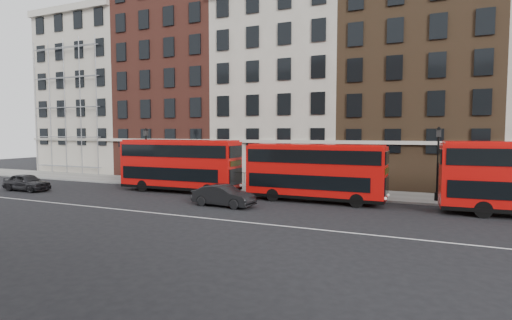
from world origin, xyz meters
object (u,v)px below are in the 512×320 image
at_px(car_rear, 27,182).
at_px(car_front, 223,196).
at_px(bus_c, 314,171).
at_px(bus_b, 179,164).

relative_size(car_rear, car_front, 0.99).
height_order(bus_c, car_rear, bus_c).
xyz_separation_m(car_rear, car_front, (19.01, 0.59, -0.02)).
bearing_deg(bus_c, bus_b, 179.93).
xyz_separation_m(bus_b, bus_c, (11.73, 0.00, -0.12)).
relative_size(bus_c, car_front, 2.26).
bearing_deg(bus_c, car_rear, -168.84).
xyz_separation_m(bus_b, car_rear, (-12.47, -4.81, -1.62)).
height_order(car_rear, car_front, car_rear).
relative_size(bus_c, car_rear, 2.28).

